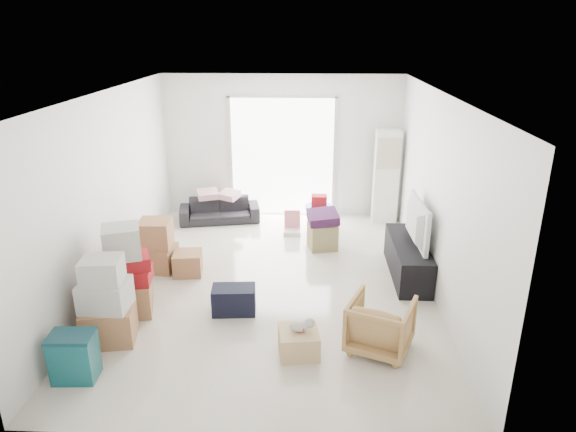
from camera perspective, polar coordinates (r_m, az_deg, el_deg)
The scene contains 21 objects.
room_shell at distance 6.99m, azimuth -1.93°, elevation 2.39°, with size 4.98×6.48×3.18m.
sliding_door at distance 9.88m, azimuth -0.62°, elevation 7.08°, with size 2.10×0.04×2.33m.
ac_tower at distance 9.75m, azimuth 10.84°, elevation 4.30°, with size 0.45×0.30×1.75m, color white.
tv_console at distance 7.84m, azimuth 13.15°, elevation -4.65°, with size 0.47×1.58×0.53m, color black.
television at distance 7.71m, azimuth 13.35°, elevation -2.38°, with size 1.12×0.65×0.15m, color black.
sofa at distance 9.82m, azimuth -7.63°, elevation 1.04°, with size 1.49×0.44×0.58m, color #222227.
pillow_left at distance 9.80m, azimuth -8.96°, elevation 3.11°, with size 0.41×0.32×0.13m, color #C28E97.
pillow_right at distance 9.70m, azimuth -6.55°, elevation 3.03°, with size 0.35×0.28×0.12m, color #C28E97.
armchair at distance 6.03m, azimuth 10.25°, elevation -11.56°, with size 0.67×0.63×0.69m, color tan.
storage_bins at distance 5.97m, azimuth -22.68°, elevation -14.21°, with size 0.47×0.34×0.53m.
box_stack_a at distance 6.37m, azimuth -19.51°, elevation -9.27°, with size 0.65×0.57×1.06m.
box_stack_b at distance 6.89m, azimuth -17.59°, elevation -6.35°, with size 0.72×0.71×1.19m.
box_stack_c at distance 8.00m, azimuth -14.40°, elevation -3.25°, with size 0.59×0.51×0.80m.
loose_box at distance 7.86m, azimuth -11.07°, elevation -5.16°, with size 0.41×0.41×0.34m, color #A8754C.
duffel_bag at distance 6.76m, azimuth -6.04°, elevation -9.25°, with size 0.55×0.33×0.35m, color black.
ottoman at distance 8.59m, azimuth 3.84°, elevation -2.18°, with size 0.44×0.44×0.44m, color tan.
blanket at distance 8.49m, azimuth 3.88°, elevation -0.37°, with size 0.48×0.48×0.14m, color #471E4B.
kids_table at distance 9.34m, azimuth 3.46°, elevation 1.23°, with size 0.51×0.51×0.64m.
toy_walker at distance 9.23m, azimuth 0.46°, elevation -1.24°, with size 0.31×0.27×0.41m.
wood_crate at distance 5.97m, azimuth 1.20°, elevation -13.82°, with size 0.44×0.44×0.29m, color tan.
plush_bunny at distance 5.86m, azimuth 1.53°, elevation -12.07°, with size 0.29×0.16×0.14m.
Camera 1 is at (0.52, -6.63, 3.49)m, focal length 32.00 mm.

